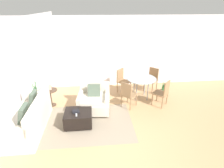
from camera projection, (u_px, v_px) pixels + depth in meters
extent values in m
plane|color=tan|center=(118.00, 144.00, 4.24)|extent=(20.00, 20.00, 0.00)
cube|color=white|center=(107.00, 53.00, 6.82)|extent=(12.00, 0.06, 2.75)
cube|color=white|center=(10.00, 73.00, 4.78)|extent=(0.06, 12.00, 2.75)
cube|color=gray|center=(87.00, 123.00, 5.00)|extent=(2.58, 1.85, 0.00)
cube|color=brown|center=(86.00, 140.00, 4.36)|extent=(2.52, 0.06, 0.00)
cube|color=brown|center=(86.00, 134.00, 4.57)|extent=(2.52, 0.06, 0.00)
cube|color=brown|center=(87.00, 128.00, 4.78)|extent=(2.52, 0.06, 0.00)
cube|color=brown|center=(87.00, 123.00, 4.99)|extent=(2.52, 0.06, 0.00)
cube|color=brown|center=(87.00, 118.00, 5.20)|extent=(2.52, 0.06, 0.00)
cube|color=brown|center=(87.00, 114.00, 5.41)|extent=(2.52, 0.06, 0.00)
cube|color=brown|center=(88.00, 110.00, 5.62)|extent=(2.52, 0.06, 0.00)
cube|color=beige|center=(28.00, 122.00, 4.67)|extent=(0.82, 1.85, 0.44)
cube|color=beige|center=(38.00, 107.00, 4.51)|extent=(0.14, 1.85, 0.46)
cube|color=beige|center=(35.00, 96.00, 5.30)|extent=(0.76, 0.12, 0.26)
cube|color=beige|center=(11.00, 134.00, 3.74)|extent=(0.76, 0.12, 0.26)
cube|color=#4C5B4C|center=(33.00, 98.00, 4.84)|extent=(0.19, 0.40, 0.41)
cube|color=#4C5B4C|center=(23.00, 113.00, 4.17)|extent=(0.19, 0.40, 0.41)
cube|color=beige|center=(94.00, 104.00, 5.50)|extent=(1.04, 1.00, 0.33)
cube|color=beige|center=(94.00, 99.00, 5.38)|extent=(0.79, 0.85, 0.10)
cube|color=beige|center=(95.00, 88.00, 5.71)|extent=(0.96, 0.21, 0.43)
cube|color=beige|center=(80.00, 97.00, 5.39)|extent=(0.20, 0.84, 0.20)
cube|color=beige|center=(107.00, 97.00, 5.39)|extent=(0.20, 0.84, 0.20)
cylinder|color=brown|center=(80.00, 116.00, 5.24)|extent=(0.05, 0.05, 0.06)
cylinder|color=brown|center=(106.00, 116.00, 5.24)|extent=(0.05, 0.05, 0.06)
cylinder|color=brown|center=(84.00, 103.00, 5.92)|extent=(0.05, 0.05, 0.06)
cylinder|color=brown|center=(107.00, 103.00, 5.92)|extent=(0.05, 0.05, 0.06)
cube|color=#4C5B4C|center=(94.00, 90.00, 5.43)|extent=(0.40, 0.25, 0.39)
cube|color=black|center=(78.00, 118.00, 4.84)|extent=(0.74, 0.64, 0.38)
cylinder|color=black|center=(66.00, 131.00, 4.66)|extent=(0.04, 0.04, 0.04)
cylinder|color=black|center=(90.00, 129.00, 4.72)|extent=(0.04, 0.04, 0.04)
cylinder|color=black|center=(69.00, 119.00, 5.14)|extent=(0.04, 0.04, 0.04)
cylinder|color=black|center=(91.00, 118.00, 5.20)|extent=(0.04, 0.04, 0.04)
cube|color=black|center=(76.00, 112.00, 4.74)|extent=(0.20, 0.16, 0.03)
cube|color=black|center=(75.00, 111.00, 4.73)|extent=(0.17, 0.14, 0.03)
cube|color=#B7B7BC|center=(76.00, 115.00, 4.63)|extent=(0.06, 0.14, 0.01)
cube|color=black|center=(77.00, 109.00, 4.89)|extent=(0.10, 0.15, 0.01)
cylinder|color=#333338|center=(38.00, 101.00, 5.87)|extent=(0.35, 0.35, 0.28)
cylinder|color=black|center=(37.00, 97.00, 5.81)|extent=(0.32, 0.32, 0.02)
cone|color=#2D6B38|center=(36.00, 87.00, 5.65)|extent=(0.05, 0.16, 0.75)
cone|color=#2D6B38|center=(36.00, 87.00, 5.69)|extent=(0.12, 0.12, 0.72)
cone|color=#2D6B38|center=(35.00, 88.00, 5.71)|extent=(0.15, 0.05, 0.65)
cone|color=#2D6B38|center=(34.00, 88.00, 5.71)|extent=(0.10, 0.08, 0.67)
cone|color=#2D6B38|center=(33.00, 90.00, 5.68)|extent=(0.05, 0.12, 0.56)
cone|color=#2D6B38|center=(33.00, 89.00, 5.62)|extent=(0.09, 0.09, 0.68)
cone|color=#2D6B38|center=(35.00, 90.00, 5.66)|extent=(0.13, 0.05, 0.56)
cone|color=#2D6B38|center=(36.00, 91.00, 5.69)|extent=(0.09, 0.09, 0.50)
cylinder|color=#4C3828|center=(50.00, 90.00, 5.65)|extent=(0.47, 0.47, 0.02)
cylinder|color=#4C3828|center=(51.00, 98.00, 5.76)|extent=(0.04, 0.04, 0.53)
cylinder|color=#4C3828|center=(52.00, 105.00, 5.88)|extent=(0.26, 0.26, 0.02)
cube|color=#8C6647|center=(50.00, 88.00, 5.61)|extent=(0.13, 0.05, 0.16)
cube|color=#B2A893|center=(49.00, 88.00, 5.61)|extent=(0.11, 0.03, 0.13)
cube|color=#8C6647|center=(50.00, 89.00, 5.65)|extent=(0.02, 0.03, 0.08)
cylinder|color=#99A8AD|center=(142.00, 78.00, 6.03)|extent=(1.01, 1.01, 0.01)
cylinder|color=#99999E|center=(137.00, 91.00, 6.00)|extent=(0.04, 0.04, 0.76)
cylinder|color=#99999E|center=(148.00, 91.00, 6.03)|extent=(0.04, 0.04, 0.76)
cylinder|color=#99999E|center=(134.00, 86.00, 6.35)|extent=(0.04, 0.04, 0.76)
cylinder|color=#99999E|center=(145.00, 86.00, 6.39)|extent=(0.04, 0.04, 0.76)
cube|color=#93704C|center=(129.00, 95.00, 5.65)|extent=(0.59, 0.59, 0.03)
cube|color=#93704C|center=(126.00, 90.00, 5.42)|extent=(0.29, 0.29, 0.45)
cylinder|color=#93704C|center=(136.00, 100.00, 5.77)|extent=(0.03, 0.03, 0.42)
cylinder|color=#93704C|center=(128.00, 97.00, 5.97)|extent=(0.03, 0.03, 0.42)
cylinder|color=#93704C|center=(130.00, 105.00, 5.51)|extent=(0.03, 0.03, 0.42)
cylinder|color=#93704C|center=(121.00, 101.00, 5.72)|extent=(0.03, 0.03, 0.42)
cube|color=#93704C|center=(160.00, 93.00, 5.74)|extent=(0.59, 0.59, 0.03)
cube|color=#93704C|center=(167.00, 88.00, 5.53)|extent=(0.29, 0.29, 0.45)
cylinder|color=#93704C|center=(157.00, 95.00, 6.07)|extent=(0.03, 0.03, 0.42)
cylinder|color=#93704C|center=(152.00, 99.00, 5.81)|extent=(0.03, 0.03, 0.42)
cylinder|color=#93704C|center=(167.00, 99.00, 5.86)|extent=(0.03, 0.03, 0.42)
cylinder|color=#93704C|center=(162.00, 103.00, 5.61)|extent=(0.03, 0.03, 0.42)
cube|color=#93704C|center=(124.00, 82.00, 6.59)|extent=(0.59, 0.59, 0.03)
cube|color=#93704C|center=(120.00, 75.00, 6.60)|extent=(0.29, 0.29, 0.45)
cylinder|color=#93704C|center=(125.00, 90.00, 6.45)|extent=(0.03, 0.03, 0.42)
cylinder|color=#93704C|center=(130.00, 87.00, 6.71)|extent=(0.03, 0.03, 0.42)
cylinder|color=#93704C|center=(117.00, 87.00, 6.66)|extent=(0.03, 0.03, 0.42)
cylinder|color=#93704C|center=(123.00, 84.00, 6.92)|extent=(0.03, 0.03, 0.42)
cube|color=#93704C|center=(151.00, 81.00, 6.68)|extent=(0.59, 0.59, 0.03)
cube|color=#93704C|center=(154.00, 73.00, 6.72)|extent=(0.29, 0.29, 0.45)
cylinder|color=#93704C|center=(144.00, 86.00, 6.76)|extent=(0.03, 0.03, 0.42)
cylinder|color=#93704C|center=(152.00, 89.00, 6.55)|extent=(0.03, 0.03, 0.42)
cylinder|color=#93704C|center=(148.00, 83.00, 7.01)|extent=(0.03, 0.03, 0.42)
cylinder|color=#93704C|center=(157.00, 86.00, 6.80)|extent=(0.03, 0.03, 0.42)
cylinder|color=brown|center=(162.00, 93.00, 6.44)|extent=(0.25, 0.25, 0.23)
cylinder|color=black|center=(163.00, 91.00, 6.40)|extent=(0.23, 0.23, 0.02)
cone|color=#2D6B38|center=(164.00, 86.00, 6.32)|extent=(0.05, 0.07, 0.36)
cone|color=#2D6B38|center=(164.00, 86.00, 6.35)|extent=(0.09, 0.08, 0.32)
cone|color=#2D6B38|center=(163.00, 85.00, 6.33)|extent=(0.07, 0.06, 0.38)
cone|color=#2D6B38|center=(163.00, 86.00, 6.32)|extent=(0.05, 0.09, 0.32)
cone|color=#2D6B38|center=(163.00, 87.00, 6.30)|extent=(0.07, 0.05, 0.31)
cone|color=#2D6B38|center=(164.00, 87.00, 6.28)|extent=(0.10, 0.07, 0.36)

